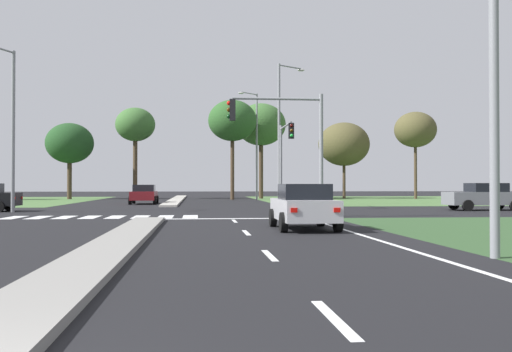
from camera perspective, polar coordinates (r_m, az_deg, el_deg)
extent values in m
plane|color=black|center=(33.44, -9.02, -3.41)|extent=(200.00, 200.00, 0.00)
cube|color=#476B38|center=(62.47, 16.51, -2.18)|extent=(35.00, 35.00, 0.01)
cube|color=gray|center=(14.56, -13.47, -6.48)|extent=(1.20, 22.00, 0.14)
cube|color=#ADA89E|center=(58.40, -7.57, -2.24)|extent=(1.20, 36.00, 0.14)
cube|color=silver|center=(6.92, 7.47, -13.36)|extent=(0.14, 2.00, 0.01)
cube|color=silver|center=(12.76, 1.30, -7.59)|extent=(0.14, 2.00, 0.01)
cube|color=silver|center=(18.70, -0.93, -5.44)|extent=(0.14, 2.00, 0.01)
cube|color=silver|center=(24.67, -2.07, -4.32)|extent=(0.14, 2.00, 0.01)
cube|color=silver|center=(16.18, 12.02, -6.14)|extent=(0.14, 24.00, 0.01)
cube|color=silver|center=(26.46, -1.66, -4.09)|extent=(6.40, 0.50, 0.01)
cube|color=silver|center=(29.41, -22.21, -3.70)|extent=(0.70, 2.80, 0.01)
cube|color=silver|center=(29.10, -20.03, -3.74)|extent=(0.70, 2.80, 0.01)
cube|color=silver|center=(28.84, -17.82, -3.78)|extent=(0.70, 2.80, 0.01)
cube|color=silver|center=(28.62, -15.56, -3.81)|extent=(0.70, 2.80, 0.01)
cube|color=silver|center=(28.44, -13.27, -3.84)|extent=(0.70, 2.80, 0.01)
cube|color=silver|center=(28.31, -10.96, -3.86)|extent=(0.70, 2.80, 0.01)
cube|color=silver|center=(28.23, -8.63, -3.88)|extent=(0.70, 2.80, 0.01)
cube|color=silver|center=(28.19, -6.29, -3.88)|extent=(0.70, 2.80, 0.01)
cube|color=#B7B7BC|center=(20.28, 4.55, -3.21)|extent=(1.75, 4.15, 0.69)
cube|color=black|center=(20.11, 4.63, -1.50)|extent=(1.54, 1.91, 0.52)
cube|color=red|center=(18.10, 3.66, -3.28)|extent=(0.20, 0.04, 0.14)
cube|color=red|center=(18.36, 7.75, -3.24)|extent=(0.20, 0.04, 0.14)
cylinder|color=black|center=(21.47, 1.63, -4.00)|extent=(0.22, 0.64, 0.64)
cylinder|color=black|center=(21.76, 6.20, -3.96)|extent=(0.22, 0.64, 0.64)
cylinder|color=black|center=(18.85, 2.65, -4.44)|extent=(0.22, 0.64, 0.64)
cylinder|color=black|center=(19.17, 7.83, -4.38)|extent=(0.22, 0.64, 0.64)
cube|color=maroon|center=(47.23, -10.65, -1.86)|extent=(1.84, 4.13, 0.66)
cube|color=black|center=(47.38, -10.63, -1.14)|extent=(1.62, 1.90, 0.52)
cube|color=red|center=(49.25, -9.63, -1.74)|extent=(0.20, 0.04, 0.14)
cube|color=red|center=(49.37, -11.25, -1.73)|extent=(0.20, 0.04, 0.14)
cylinder|color=black|center=(45.85, -9.65, -2.31)|extent=(0.22, 0.64, 0.64)
cylinder|color=black|center=(46.02, -11.94, -2.30)|extent=(0.22, 0.64, 0.64)
cylinder|color=black|center=(48.49, -9.43, -2.23)|extent=(0.22, 0.64, 0.64)
cylinder|color=black|center=(48.64, -11.59, -2.22)|extent=(0.22, 0.64, 0.64)
cube|color=slate|center=(37.66, 20.93, -2.01)|extent=(4.45, 1.86, 0.76)
cube|color=black|center=(37.72, 21.13, -1.03)|extent=(2.05, 1.64, 0.52)
cylinder|color=black|center=(36.21, 19.58, -2.67)|extent=(0.64, 0.22, 0.64)
cylinder|color=black|center=(37.90, 18.38, -2.59)|extent=(0.64, 0.22, 0.64)
cylinder|color=black|center=(39.15, 22.19, -2.51)|extent=(0.64, 0.22, 0.64)
cube|color=red|center=(35.56, -22.07, -1.97)|extent=(0.04, 0.20, 0.14)
cube|color=red|center=(36.91, -21.45, -1.93)|extent=(0.04, 0.20, 0.14)
cylinder|color=black|center=(37.35, -22.52, -2.59)|extent=(0.64, 0.22, 0.64)
cylinder|color=gray|center=(40.36, 2.39, 0.95)|extent=(0.18, 0.18, 5.53)
cylinder|color=gray|center=(38.32, 2.86, 4.82)|extent=(0.12, 4.47, 0.12)
cube|color=black|center=(36.06, 3.38, 4.33)|extent=(0.32, 0.26, 0.95)
sphere|color=#360503|center=(35.94, 3.42, 4.83)|extent=(0.20, 0.20, 0.20)
sphere|color=#3A2405|center=(35.91, 3.42, 4.36)|extent=(0.20, 0.20, 0.20)
sphere|color=green|center=(35.88, 3.42, 3.88)|extent=(0.20, 0.20, 0.20)
cylinder|color=gray|center=(27.37, 6.25, 1.93)|extent=(0.18, 0.18, 5.65)
cylinder|color=gray|center=(27.27, 2.03, 7.38)|extent=(4.06, 0.12, 0.12)
cube|color=black|center=(27.01, -2.27, 6.34)|extent=(0.26, 0.32, 0.95)
sphere|color=red|center=(27.04, -2.61, 6.97)|extent=(0.20, 0.20, 0.20)
sphere|color=#3A2405|center=(27.00, -2.61, 6.34)|extent=(0.20, 0.20, 0.20)
sphere|color=black|center=(26.96, -2.61, 5.71)|extent=(0.20, 0.20, 0.20)
cylinder|color=gray|center=(13.46, 21.77, 11.60)|extent=(0.20, 0.20, 8.78)
cylinder|color=gray|center=(35.19, -22.19, 3.96)|extent=(0.20, 0.20, 8.82)
cylinder|color=gray|center=(44.61, 2.21, 4.02)|extent=(0.20, 0.20, 10.56)
cylinder|color=gray|center=(46.09, 3.28, 10.36)|extent=(1.94, 1.36, 0.10)
ellipsoid|color=#B2B2A8|center=(46.84, 4.31, 10.06)|extent=(0.56, 0.28, 0.20)
cylinder|color=gray|center=(61.19, 0.07, 2.84)|extent=(0.20, 0.20, 10.86)
cylinder|color=gray|center=(60.90, -0.67, 7.90)|extent=(1.80, 1.67, 0.10)
ellipsoid|color=#B2B2A8|center=(60.03, -1.44, 7.93)|extent=(0.56, 0.28, 0.20)
cylinder|color=#423323|center=(65.09, -17.39, -0.15)|extent=(0.47, 0.47, 4.48)
ellipsoid|color=#1E421E|center=(65.23, -17.38, 3.01)|extent=(4.94, 4.94, 4.20)
cylinder|color=#423323|center=(64.50, -11.47, 0.84)|extent=(0.47, 0.47, 6.75)
ellipsoid|color=#38602D|center=(64.79, -11.46, 4.85)|extent=(4.20, 4.20, 3.57)
cylinder|color=#423323|center=(64.93, 0.48, 0.74)|extent=(0.47, 0.47, 6.59)
ellipsoid|color=#38602D|center=(65.24, 0.48, 4.94)|extent=(5.41, 5.41, 4.59)
cylinder|color=#423323|center=(60.10, -2.27, 0.89)|extent=(0.38, 0.38, 6.64)
ellipsoid|color=#285123|center=(60.42, -2.27, 5.32)|extent=(4.89, 4.89, 4.15)
cylinder|color=#423323|center=(65.86, 8.41, -0.22)|extent=(0.32, 0.32, 4.40)
ellipsoid|color=#4C4728|center=(66.01, 8.40, 3.02)|extent=(5.59, 5.59, 4.75)
cylinder|color=#423323|center=(65.37, 15.00, 0.56)|extent=(0.32, 0.32, 6.13)
ellipsoid|color=#4C4728|center=(65.61, 14.98, 4.31)|extent=(4.44, 4.44, 3.77)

